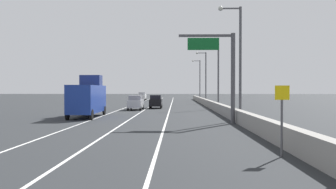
{
  "coord_description": "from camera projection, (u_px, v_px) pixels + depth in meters",
  "views": [
    {
      "loc": [
        2.37,
        -2.57,
        2.83
      ],
      "look_at": [
        1.36,
        42.52,
        2.19
      ],
      "focal_mm": 37.45,
      "sensor_mm": 36.0,
      "label": 1
    }
  ],
  "objects": [
    {
      "name": "ground_plane",
      "position": [
        163.0,
        104.0,
        66.64
      ],
      "size": [
        320.0,
        320.0,
        0.0
      ],
      "primitive_type": "plane",
      "color": "#26282B"
    },
    {
      "name": "lane_stripe_left",
      "position": [
        128.0,
        107.0,
        57.77
      ],
      "size": [
        0.16,
        130.0,
        0.0
      ],
      "primitive_type": "cube",
      "color": "silver",
      "rests_on": "ground_plane"
    },
    {
      "name": "lane_stripe_center",
      "position": [
        149.0,
        107.0,
        57.69
      ],
      "size": [
        0.16,
        130.0,
        0.0
      ],
      "primitive_type": "cube",
      "color": "silver",
      "rests_on": "ground_plane"
    },
    {
      "name": "lane_stripe_right",
      "position": [
        171.0,
        107.0,
        57.61
      ],
      "size": [
        0.16,
        130.0,
        0.0
      ],
      "primitive_type": "cube",
      "color": "silver",
      "rests_on": "ground_plane"
    },
    {
      "name": "jersey_barrier_right",
      "position": [
        220.0,
        108.0,
        42.47
      ],
      "size": [
        0.6,
        120.0,
        1.1
      ],
      "primitive_type": "cube",
      "color": "gray",
      "rests_on": "ground_plane"
    },
    {
      "name": "overhead_sign_gantry",
      "position": [
        224.0,
        67.0,
        28.98
      ],
      "size": [
        4.68,
        0.36,
        7.5
      ],
      "color": "#47474C",
      "rests_on": "ground_plane"
    },
    {
      "name": "speed_advisory_sign",
      "position": [
        282.0,
        115.0,
        14.64
      ],
      "size": [
        0.6,
        0.11,
        3.0
      ],
      "color": "#4C4C51",
      "rests_on": "ground_plane"
    },
    {
      "name": "lamp_post_right_second",
      "position": [
        238.0,
        55.0,
        31.77
      ],
      "size": [
        2.14,
        0.44,
        10.41
      ],
      "color": "#4C4C51",
      "rests_on": "ground_plane"
    },
    {
      "name": "lamp_post_right_third",
      "position": [
        217.0,
        68.0,
        51.07
      ],
      "size": [
        2.14,
        0.44,
        10.41
      ],
      "color": "#4C4C51",
      "rests_on": "ground_plane"
    },
    {
      "name": "lamp_post_right_fourth",
      "position": [
        205.0,
        74.0,
        70.39
      ],
      "size": [
        2.14,
        0.44,
        10.41
      ],
      "color": "#4C4C51",
      "rests_on": "ground_plane"
    },
    {
      "name": "lamp_post_right_fifth",
      "position": [
        199.0,
        77.0,
        89.69
      ],
      "size": [
        2.14,
        0.44,
        10.41
      ],
      "color": "#4C4C51",
      "rests_on": "ground_plane"
    },
    {
      "name": "car_silver_0",
      "position": [
        136.0,
        103.0,
        48.61
      ],
      "size": [
        1.97,
        4.14,
        2.0
      ],
      "color": "#B7B7BC",
      "rests_on": "ground_plane"
    },
    {
      "name": "car_black_1",
      "position": [
        156.0,
        102.0,
        53.02
      ],
      "size": [
        1.86,
        4.23,
        2.0
      ],
      "color": "black",
      "rests_on": "ground_plane"
    },
    {
      "name": "car_white_2",
      "position": [
        142.0,
        96.0,
        91.68
      ],
      "size": [
        1.94,
        4.36,
        2.14
      ],
      "color": "white",
      "rests_on": "ground_plane"
    },
    {
      "name": "box_truck",
      "position": [
        88.0,
        98.0,
        35.88
      ],
      "size": [
        2.63,
        7.98,
        4.36
      ],
      "color": "navy",
      "rests_on": "ground_plane"
    }
  ]
}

